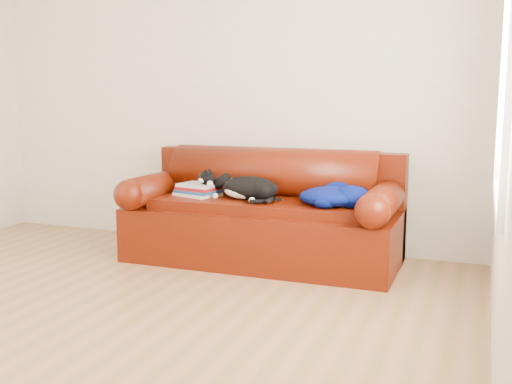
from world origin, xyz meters
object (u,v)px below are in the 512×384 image
at_px(sofa_base, 263,231).
at_px(book_stack, 198,190).
at_px(cat, 249,188).
at_px(blanket, 333,196).

height_order(sofa_base, book_stack, book_stack).
bearing_deg(book_stack, cat, -5.05).
xyz_separation_m(sofa_base, blanket, (0.58, -0.09, 0.33)).
relative_size(sofa_base, cat, 3.49).
bearing_deg(book_stack, sofa_base, 5.65).
distance_m(book_stack, blanket, 1.11).
bearing_deg(cat, blanket, 24.17).
height_order(sofa_base, cat, cat).
bearing_deg(sofa_base, blanket, -8.55).
height_order(book_stack, blanket, blanket).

